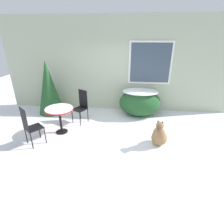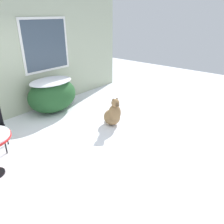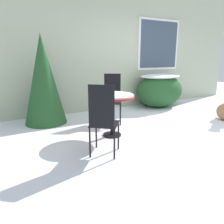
{
  "view_description": "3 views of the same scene",
  "coord_description": "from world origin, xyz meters",
  "px_view_note": "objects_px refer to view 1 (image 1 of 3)",
  "views": [
    {
      "loc": [
        0.44,
        -3.97,
        2.59
      ],
      "look_at": [
        0.0,
        0.6,
        0.55
      ],
      "focal_mm": 28.0,
      "sensor_mm": 36.0,
      "label": 1
    },
    {
      "loc": [
        -2.41,
        -3.16,
        2.52
      ],
      "look_at": [
        1.28,
        -0.08,
        0.33
      ],
      "focal_mm": 35.0,
      "sensor_mm": 36.0,
      "label": 2
    },
    {
      "loc": [
        -3.21,
        -2.99,
        1.38
      ],
      "look_at": [
        -1.43,
        0.27,
        0.44
      ],
      "focal_mm": 35.0,
      "sensor_mm": 36.0,
      "label": 3
    }
  ],
  "objects_px": {
    "patio_table": "(59,112)",
    "patio_chair_far_side": "(30,125)",
    "dog": "(159,136)",
    "patio_chair_near_table": "(81,105)"
  },
  "relations": [
    {
      "from": "patio_chair_near_table",
      "to": "dog",
      "type": "xyz_separation_m",
      "value": [
        2.27,
        -1.15,
        -0.28
      ]
    },
    {
      "from": "patio_chair_near_table",
      "to": "patio_chair_far_side",
      "type": "bearing_deg",
      "value": -92.97
    },
    {
      "from": "dog",
      "to": "patio_table",
      "type": "bearing_deg",
      "value": -168.22
    },
    {
      "from": "patio_table",
      "to": "dog",
      "type": "height_order",
      "value": "patio_table"
    },
    {
      "from": "patio_table",
      "to": "patio_chair_near_table",
      "type": "bearing_deg",
      "value": 60.98
    },
    {
      "from": "patio_table",
      "to": "patio_chair_near_table",
      "type": "xyz_separation_m",
      "value": [
        0.42,
        0.75,
        -0.1
      ]
    },
    {
      "from": "patio_chair_near_table",
      "to": "dog",
      "type": "bearing_deg",
      "value": 3.18
    },
    {
      "from": "patio_table",
      "to": "patio_chair_far_side",
      "type": "height_order",
      "value": "patio_chair_far_side"
    },
    {
      "from": "patio_table",
      "to": "dog",
      "type": "distance_m",
      "value": 2.74
    },
    {
      "from": "patio_table",
      "to": "patio_chair_near_table",
      "type": "distance_m",
      "value": 0.86
    }
  ]
}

